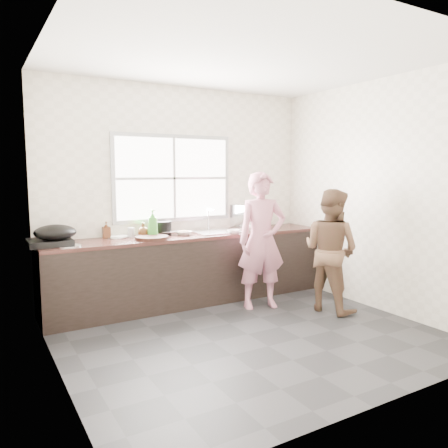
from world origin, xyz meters
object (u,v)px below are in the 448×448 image
cutting_board (152,238)px  glass_jar (131,232)px  bowl_crabs (254,227)px  bottle_brown_tall (106,231)px  pot_lid_left (69,246)px  woman (262,245)px  person_side (331,250)px  bowl_held (233,231)px  burner (50,242)px  bottle_brown_short (143,231)px  black_pot (162,228)px  bowl_mince (184,233)px  dish_rack (248,216)px  bottle_green (153,223)px  plate_food (118,236)px  pot_lid_right (117,238)px  wok (55,232)px

cutting_board → glass_jar: glass_jar is taller
bowl_crabs → bottle_brown_tall: size_ratio=1.22×
bowl_crabs → pot_lid_left: bearing=-177.4°
bowl_crabs → glass_jar: (-1.62, 0.21, 0.02)m
woman → bowl_crabs: bearing=79.6°
woman → bowl_crabs: size_ratio=7.13×
person_side → bowl_crabs: size_ratio=6.71×
bowl_held → woman: bearing=-69.5°
bowl_held → burner: bearing=173.7°
bottle_brown_short → black_pot: bearing=20.1°
bottle_brown_tall → glass_jar: bottle_brown_tall is taller
woman → glass_jar: 1.57m
bowl_mince → dish_rack: size_ratio=0.45×
black_pot → bottle_green: (-0.19, -0.17, 0.08)m
plate_food → pot_lid_right: (-0.03, -0.07, -0.00)m
woman → person_side: 0.81m
bowl_held → black_pot: bearing=153.7°
bowl_mince → bowl_held: (0.59, -0.20, 0.01)m
dish_rack → woman: bearing=-132.7°
black_pot → woman: bearing=-40.0°
plate_food → wok: size_ratio=0.53×
wok → cutting_board: bearing=-6.1°
burner → bottle_green: bearing=-0.8°
wok → black_pot: bearing=9.3°
woman → glass_jar: woman is taller
bottle_brown_short → glass_jar: size_ratio=1.42×
cutting_board → burner: size_ratio=0.87×
bowl_mince → bottle_brown_short: 0.50m
cutting_board → glass_jar: size_ratio=3.41×
dish_rack → person_side: bearing=-98.3°
black_pot → burner: 1.35m
dish_rack → black_pot: bearing=162.1°
bottle_green → bottle_brown_short: 0.14m
pot_lid_right → bottle_brown_short: bearing=-14.7°
bowl_held → glass_jar: size_ratio=1.81×
bowl_mince → bottle_brown_tall: size_ratio=1.09×
plate_food → glass_jar: glass_jar is taller
bowl_held → wok: 2.10m
bottle_green → woman: bearing=-28.7°
person_side → bottle_brown_tall: size_ratio=8.16×
person_side → wok: person_side is taller
bottle_green → burner: size_ratio=0.76×
burner → bottle_brown_short: bearing=2.9°
woman → bowl_mince: bearing=155.7°
dish_rack → glass_jar: bearing=162.6°
bottle_green → dish_rack: bottle_green is taller
bowl_held → person_side: bearing=-49.2°
cutting_board → glass_jar: 0.33m
bottle_brown_tall → pot_lid_left: bearing=-141.7°
black_pot → glass_jar: black_pot is taller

